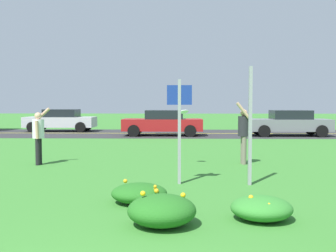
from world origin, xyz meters
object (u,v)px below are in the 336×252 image
at_px(sign_post_near_path, 179,121).
at_px(person_thrower_white_shirt, 38,133).
at_px(frisbee_white, 184,112).
at_px(car_silver_rightmost, 61,120).
at_px(car_gray_center_left, 289,123).
at_px(car_red_center_right, 163,123).
at_px(person_catcher_dark_shirt, 244,131).
at_px(sign_post_by_roadside, 250,126).

xyz_separation_m(sign_post_near_path, person_thrower_white_shirt, (-4.19, 2.72, -0.50)).
height_order(frisbee_white, car_silver_rightmost, frisbee_white).
bearing_deg(car_gray_center_left, car_red_center_right, 180.00).
xyz_separation_m(sign_post_near_path, car_gray_center_left, (6.16, 13.69, -0.70)).
relative_size(sign_post_near_path, person_catcher_dark_shirt, 1.26).
xyz_separation_m(sign_post_near_path, sign_post_by_roadside, (1.58, -0.07, -0.12)).
height_order(sign_post_by_roadside, car_gray_center_left, sign_post_by_roadside).
bearing_deg(frisbee_white, car_gray_center_left, 61.34).
relative_size(person_thrower_white_shirt, car_silver_rightmost, 0.38).
bearing_deg(car_gray_center_left, car_silver_rightmost, 166.81).
distance_m(sign_post_by_roadside, car_red_center_right, 14.00).
bearing_deg(person_thrower_white_shirt, sign_post_by_roadside, -25.81).
distance_m(person_thrower_white_shirt, person_catcher_dark_shirt, 6.13).
distance_m(car_red_center_right, car_silver_rightmost, 7.60).
relative_size(person_catcher_dark_shirt, car_silver_rightmost, 0.42).
bearing_deg(person_catcher_dark_shirt, car_red_center_right, 105.13).
relative_size(sign_post_near_path, person_thrower_white_shirt, 1.39).
xyz_separation_m(sign_post_near_path, car_silver_rightmost, (-7.81, 16.97, -0.70)).
bearing_deg(car_red_center_right, person_thrower_white_shirt, -106.46).
relative_size(frisbee_white, car_silver_rightmost, 0.06).
height_order(sign_post_near_path, person_thrower_white_shirt, sign_post_near_path).
bearing_deg(car_silver_rightmost, sign_post_by_roadside, -61.14).
xyz_separation_m(sign_post_near_path, car_red_center_right, (-0.95, 13.69, -0.70)).
xyz_separation_m(person_thrower_white_shirt, car_silver_rightmost, (-3.62, 14.25, -0.20)).
height_order(sign_post_by_roadside, car_silver_rightmost, sign_post_by_roadside).
bearing_deg(car_red_center_right, sign_post_near_path, -86.03).
bearing_deg(sign_post_near_path, person_catcher_dark_shirt, 57.67).
bearing_deg(person_thrower_white_shirt, sign_post_near_path, -32.95).
bearing_deg(sign_post_near_path, car_silver_rightmost, 114.72).
bearing_deg(person_thrower_white_shirt, car_gray_center_left, 46.65).
xyz_separation_m(frisbee_white, car_red_center_right, (-1.08, 11.04, -0.84)).
bearing_deg(sign_post_by_roadside, car_silver_rightmost, 118.86).
distance_m(person_catcher_dark_shirt, car_gray_center_left, 11.46).
bearing_deg(person_catcher_dark_shirt, frisbee_white, -167.53).
bearing_deg(sign_post_by_roadside, frisbee_white, 118.01).
bearing_deg(car_gray_center_left, sign_post_near_path, -114.24).
height_order(sign_post_near_path, car_gray_center_left, sign_post_near_path).
bearing_deg(car_red_center_right, car_silver_rightmost, 154.48).
distance_m(sign_post_near_path, car_silver_rightmost, 18.69).
bearing_deg(sign_post_by_roadside, sign_post_near_path, 177.39).
distance_m(sign_post_near_path, person_catcher_dark_shirt, 3.63).
relative_size(sign_post_by_roadside, car_silver_rightmost, 0.59).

